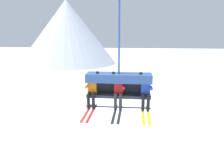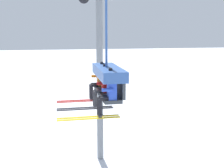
% 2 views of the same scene
% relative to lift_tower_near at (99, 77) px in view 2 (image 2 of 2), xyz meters
% --- Properties ---
extents(lift_tower_near, '(0.36, 1.88, 9.20)m').
position_rel_lift_tower_near_xyz_m(lift_tower_near, '(0.00, 0.00, 0.00)').
color(lift_tower_near, slate).
rests_on(lift_tower_near, ground_plane).
extents(chairlift_chair, '(2.32, 0.74, 3.92)m').
position_rel_lift_tower_near_xyz_m(chairlift_chair, '(6.79, -0.71, 1.18)').
color(chairlift_chair, '#33383D').
extents(skier_orange, '(0.48, 1.70, 1.34)m').
position_rel_lift_tower_near_xyz_m(skier_orange, '(5.84, -0.92, 0.88)').
color(skier_orange, orange).
extents(skier_red, '(0.48, 1.70, 1.34)m').
position_rel_lift_tower_near_xyz_m(skier_red, '(6.79, -0.92, 0.88)').
color(skier_red, red).
extents(skier_blue, '(0.48, 1.70, 1.34)m').
position_rel_lift_tower_near_xyz_m(skier_blue, '(7.73, -0.92, 0.88)').
color(skier_blue, '#2847B7').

